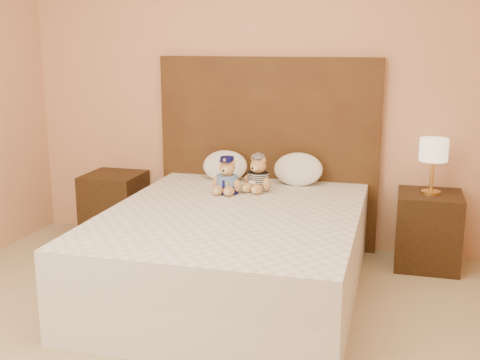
% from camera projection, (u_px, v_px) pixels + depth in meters
% --- Properties ---
extents(room_walls, '(4.04, 4.52, 2.72)m').
position_uv_depth(room_walls, '(190.00, 1.00, 2.89)').
color(room_walls, tan).
rests_on(room_walls, ground).
extents(bed, '(1.60, 2.00, 0.55)m').
position_uv_depth(bed, '(233.00, 251.00, 3.94)').
color(bed, white).
rests_on(bed, ground).
extents(headboard, '(1.75, 0.08, 1.50)m').
position_uv_depth(headboard, '(267.00, 153.00, 4.78)').
color(headboard, '#4B3316').
rests_on(headboard, ground).
extents(nightstand_left, '(0.45, 0.45, 0.55)m').
position_uv_depth(nightstand_left, '(115.00, 206.00, 5.01)').
color(nightstand_left, '#331F10').
rests_on(nightstand_left, ground).
extents(nightstand_right, '(0.45, 0.45, 0.55)m').
position_uv_depth(nightstand_right, '(428.00, 230.00, 4.37)').
color(nightstand_right, '#331F10').
rests_on(nightstand_right, ground).
extents(lamp, '(0.20, 0.20, 0.40)m').
position_uv_depth(lamp, '(434.00, 153.00, 4.24)').
color(lamp, gold).
rests_on(lamp, nightstand_right).
extents(teddy_police, '(0.25, 0.24, 0.26)m').
position_uv_depth(teddy_police, '(227.00, 175.00, 4.29)').
color(teddy_police, '#BB8148').
rests_on(teddy_police, bed).
extents(teddy_prisoner, '(0.30, 0.29, 0.26)m').
position_uv_depth(teddy_prisoner, '(258.00, 174.00, 4.35)').
color(teddy_prisoner, '#BB8148').
rests_on(teddy_prisoner, bed).
extents(pillow_left, '(0.36, 0.23, 0.25)m').
position_uv_depth(pillow_left, '(225.00, 164.00, 4.70)').
color(pillow_left, white).
rests_on(pillow_left, bed).
extents(pillow_right, '(0.37, 0.24, 0.26)m').
position_uv_depth(pillow_right, '(298.00, 168.00, 4.55)').
color(pillow_right, white).
rests_on(pillow_right, bed).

